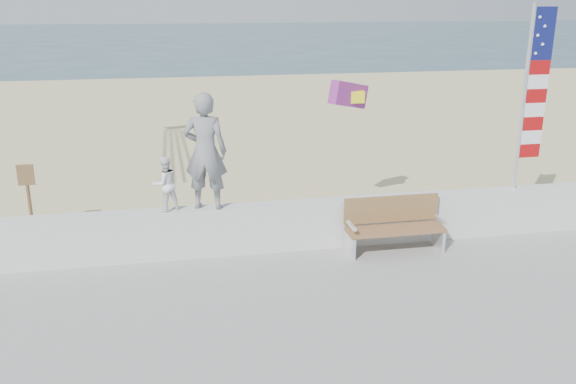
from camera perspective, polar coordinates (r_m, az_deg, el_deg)
name	(u,v)px	position (r m, az deg, el deg)	size (l,w,h in m)	color
ground	(297,309)	(9.73, 0.87, -10.88)	(220.00, 220.00, 0.00)	#2B4857
sand	(235,161)	(18.04, -4.96, 2.86)	(90.00, 40.00, 0.08)	beige
seawall	(275,226)	(11.25, -1.19, -3.25)	(30.00, 0.35, 0.90)	silver
adult	(205,151)	(10.68, -7.74, 3.78)	(0.75, 0.49, 2.07)	gray
child	(165,184)	(10.81, -11.42, 0.76)	(0.47, 0.37, 0.98)	white
bench	(394,224)	(11.35, 9.87, -3.00)	(1.80, 0.57, 1.00)	#91643F
flag	(531,91)	(12.41, 21.77, 8.78)	(0.50, 0.08, 3.50)	white
parafoil_kite	(349,95)	(12.76, 5.77, 9.04)	(0.95, 0.67, 0.65)	red
sign	(28,193)	(13.16, -23.13, -0.12)	(0.32, 0.07, 1.46)	brown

